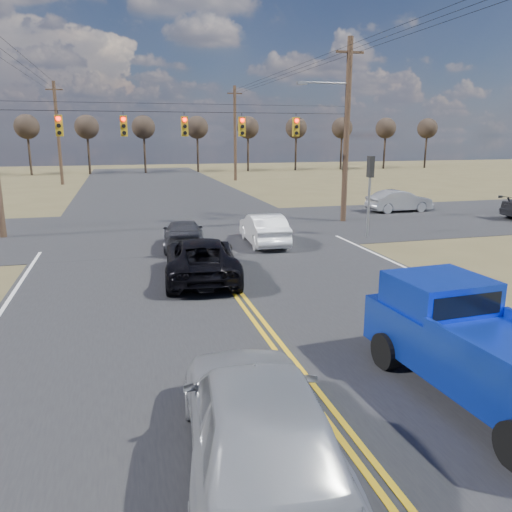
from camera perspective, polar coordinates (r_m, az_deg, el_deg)
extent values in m
plane|color=brown|center=(10.13, 6.25, -15.05)|extent=(160.00, 160.00, 0.00)
cube|color=#28282B|center=(19.17, -4.63, -1.07)|extent=(14.00, 120.00, 0.02)
cube|color=#28282B|center=(26.90, -7.79, 3.11)|extent=(120.00, 12.00, 0.02)
cylinder|color=#473323|center=(29.00, 10.32, 13.70)|extent=(0.32, 0.32, 10.00)
cube|color=#473323|center=(29.33, 10.69, 21.93)|extent=(1.60, 0.12, 0.12)
cylinder|color=black|center=(26.49, -8.22, 15.97)|extent=(18.00, 0.02, 0.02)
cylinder|color=black|center=(26.51, -8.25, 16.84)|extent=(18.00, 0.02, 0.02)
cube|color=#B28C14|center=(26.39, -21.58, 13.68)|extent=(0.34, 0.24, 1.00)
cylinder|color=#FF0C05|center=(26.26, -21.68, 14.40)|extent=(0.20, 0.06, 0.20)
cylinder|color=black|center=(26.25, -21.62, 13.68)|extent=(0.20, 0.06, 0.20)
cylinder|color=black|center=(26.25, -21.55, 12.96)|extent=(0.20, 0.06, 0.20)
cube|color=black|center=(26.23, -21.71, 14.64)|extent=(0.24, 0.14, 0.03)
cube|color=#B28C14|center=(26.26, -14.88, 14.16)|extent=(0.34, 0.24, 1.00)
cylinder|color=#FF0C05|center=(26.12, -14.92, 14.89)|extent=(0.20, 0.06, 0.20)
cylinder|color=black|center=(26.12, -14.87, 14.17)|extent=(0.20, 0.06, 0.20)
cylinder|color=black|center=(26.11, -14.83, 13.45)|extent=(0.20, 0.06, 0.20)
cube|color=black|center=(26.10, -14.93, 15.13)|extent=(0.24, 0.14, 0.03)
cube|color=#B28C14|center=(26.46, -8.17, 14.46)|extent=(0.34, 0.24, 1.00)
cylinder|color=#FF0C05|center=(26.33, -8.15, 15.19)|extent=(0.20, 0.06, 0.20)
cylinder|color=black|center=(26.33, -8.13, 14.47)|extent=(0.20, 0.06, 0.20)
cylinder|color=black|center=(26.32, -8.10, 13.75)|extent=(0.20, 0.06, 0.20)
cube|color=black|center=(26.31, -8.15, 15.43)|extent=(0.24, 0.14, 0.03)
cube|color=#B28C14|center=(27.01, -1.63, 14.57)|extent=(0.34, 0.24, 1.00)
cylinder|color=#FF0C05|center=(26.88, -1.56, 15.28)|extent=(0.20, 0.06, 0.20)
cylinder|color=black|center=(26.87, -1.56, 14.57)|extent=(0.20, 0.06, 0.20)
cylinder|color=black|center=(26.87, -1.55, 13.87)|extent=(0.20, 0.06, 0.20)
cube|color=black|center=(26.85, -1.55, 15.51)|extent=(0.24, 0.14, 0.03)
cube|color=#B28C14|center=(27.86, 4.57, 14.50)|extent=(0.34, 0.24, 1.00)
cylinder|color=#FF0C05|center=(27.74, 4.69, 15.19)|extent=(0.20, 0.06, 0.20)
cylinder|color=black|center=(27.73, 4.67, 14.51)|extent=(0.20, 0.06, 0.20)
cylinder|color=black|center=(27.73, 4.66, 13.82)|extent=(0.20, 0.06, 0.20)
cube|color=black|center=(27.71, 4.71, 15.42)|extent=(0.24, 0.14, 0.03)
cylinder|color=slate|center=(24.83, 12.75, 5.77)|extent=(0.12, 0.12, 3.20)
cube|color=black|center=(24.66, 12.97, 9.91)|extent=(0.24, 0.34, 1.00)
cylinder|color=slate|center=(28.57, 7.86, 19.02)|extent=(2.80, 0.10, 0.10)
cube|color=slate|center=(28.09, 5.28, 19.08)|extent=(0.55, 0.22, 0.14)
cylinder|color=#473323|center=(54.54, -21.68, 12.84)|extent=(0.32, 0.32, 10.00)
cube|color=#473323|center=(54.72, -22.08, 17.23)|extent=(1.60, 0.12, 0.12)
cylinder|color=#473323|center=(55.63, -2.41, 13.76)|extent=(0.32, 0.32, 10.00)
cube|color=#473323|center=(55.80, -2.45, 18.08)|extent=(1.60, 0.12, 0.12)
cylinder|color=black|center=(28.16, 10.26, 22.51)|extent=(0.02, 58.00, 0.02)
cylinder|color=black|center=(28.45, 11.64, 22.36)|extent=(0.02, 58.00, 0.02)
cylinder|color=black|center=(28.76, 12.99, 22.20)|extent=(0.02, 58.00, 0.02)
cylinder|color=#33261C|center=(69.11, -24.47, 10.68)|extent=(0.28, 0.28, 5.50)
sphere|color=#2D231C|center=(69.09, -24.73, 13.28)|extent=(3.00, 3.00, 3.00)
cylinder|color=#33261C|center=(68.38, -18.58, 11.17)|extent=(0.28, 0.28, 5.50)
sphere|color=#2D231C|center=(68.36, -18.78, 13.80)|extent=(3.00, 3.00, 3.00)
cylinder|color=#33261C|center=(68.36, -12.61, 11.54)|extent=(0.28, 0.28, 5.50)
sphere|color=#2D231C|center=(68.34, -12.75, 14.17)|extent=(3.00, 3.00, 3.00)
cylinder|color=#33261C|center=(69.06, -6.68, 11.78)|extent=(0.28, 0.28, 5.50)
sphere|color=#2D231C|center=(69.04, -6.75, 14.40)|extent=(3.00, 3.00, 3.00)
cylinder|color=#33261C|center=(70.45, -0.92, 11.91)|extent=(0.28, 0.28, 5.50)
sphere|color=#2D231C|center=(70.42, -0.93, 14.47)|extent=(3.00, 3.00, 3.00)
cylinder|color=#33261C|center=(72.49, 4.57, 11.91)|extent=(0.28, 0.28, 5.50)
sphere|color=#2D231C|center=(72.47, 4.62, 14.40)|extent=(3.00, 3.00, 3.00)
cylinder|color=#33261C|center=(75.13, 9.71, 11.82)|extent=(0.28, 0.28, 5.50)
sphere|color=#2D231C|center=(75.11, 9.81, 14.23)|extent=(3.00, 3.00, 3.00)
cylinder|color=#33261C|center=(78.31, 14.47, 11.66)|extent=(0.28, 0.28, 5.50)
sphere|color=#2D231C|center=(78.29, 14.61, 13.96)|extent=(3.00, 3.00, 3.00)
cylinder|color=#33261C|center=(81.96, 18.82, 11.44)|extent=(0.28, 0.28, 5.50)
sphere|color=#2D231C|center=(81.94, 19.00, 13.64)|extent=(3.00, 3.00, 3.00)
cylinder|color=black|center=(11.14, 14.71, -10.44)|extent=(0.36, 0.80, 0.78)
cylinder|color=black|center=(12.20, 22.17, -8.86)|extent=(0.36, 0.80, 0.78)
cube|color=#1131BB|center=(10.24, 24.81, -10.50)|extent=(2.26, 5.40, 0.98)
cube|color=#1131BB|center=(10.96, 20.20, -4.01)|extent=(1.91, 1.77, 0.71)
cube|color=black|center=(10.37, 22.97, -5.25)|extent=(1.57, 0.15, 0.44)
cube|color=#1131BB|center=(8.73, 25.26, -10.52)|extent=(0.28, 3.24, 0.20)
imported|color=#AAACB2|center=(7.51, 0.19, -18.27)|extent=(2.65, 5.37, 1.76)
imported|color=black|center=(17.28, -6.27, -0.29)|extent=(2.94, 5.41, 1.44)
imported|color=white|center=(22.73, 0.90, 3.12)|extent=(1.71, 4.36, 1.41)
imported|color=#3A3A40|center=(22.08, -8.28, 2.44)|extent=(2.18, 4.46, 1.25)
imported|color=gray|center=(33.87, 16.06, 6.06)|extent=(1.74, 4.35, 1.41)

